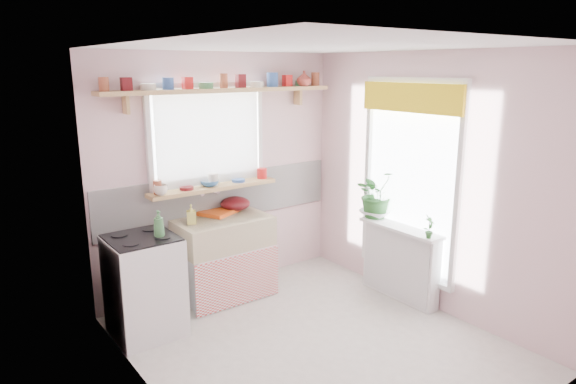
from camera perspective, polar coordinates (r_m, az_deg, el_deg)
room at (r=5.21m, az=2.80°, el=2.93°), size 3.20×3.20×3.20m
sink_unit at (r=5.38m, az=-7.06°, el=-7.24°), size 0.95×0.65×1.11m
cooker at (r=4.80m, az=-15.66°, el=-9.97°), size 0.58×0.58×0.93m
radiator_ledge at (r=5.46m, az=12.37°, el=-7.53°), size 0.22×0.95×0.78m
windowsill at (r=5.33m, az=-8.28°, el=0.50°), size 1.40×0.22×0.04m
pine_shelf at (r=5.26m, az=-7.13°, el=11.16°), size 2.52×0.24×0.04m
shelf_crockery at (r=5.25m, az=-7.33°, el=11.97°), size 2.47×0.11×0.12m
sill_crockery at (r=5.31m, az=-8.30°, el=1.30°), size 1.35×0.11×0.12m
dish_tray at (r=5.44m, az=-7.61°, el=-2.13°), size 0.49×0.44×0.04m
colander at (r=5.52m, az=-5.89°, el=-1.28°), size 0.42×0.42×0.15m
jade_plant at (r=5.55m, az=9.83°, el=-0.16°), size 0.50×0.44×0.52m
fruit_bowl at (r=5.60m, az=9.74°, el=-2.34°), size 0.40×0.40×0.08m
herb_pot at (r=4.99m, az=15.43°, el=-3.74°), size 0.14×0.12×0.23m
soap_bottle_sink at (r=5.10m, az=-10.70°, el=-2.44°), size 0.11×0.11×0.19m
sill_cup at (r=5.01m, az=-13.97°, el=0.22°), size 0.17×0.17×0.10m
sill_bowl at (r=5.30m, az=-8.69°, el=0.97°), size 0.20×0.20×0.06m
shelf_vase at (r=5.75m, az=1.80°, el=12.49°), size 0.20×0.20×0.17m
cooker_bottle at (r=4.54m, az=-14.17°, el=-3.48°), size 0.09×0.09×0.24m
fruit at (r=5.59m, az=9.76°, el=-1.70°), size 0.20×0.14×0.10m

